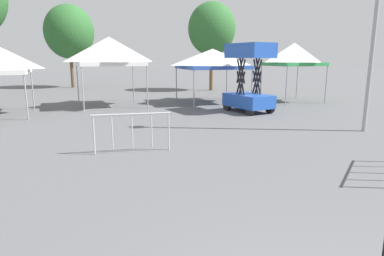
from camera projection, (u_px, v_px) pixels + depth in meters
The scene contains 7 objects.
canopy_tent_behind_left at pixel (109, 51), 17.27m from camera, with size 3.39×3.39×3.60m.
canopy_tent_left_of_center at pixel (212, 59), 18.69m from camera, with size 3.63×3.63×3.03m.
canopy_tent_far_right at pixel (294, 54), 19.17m from camera, with size 2.85×2.85×3.38m.
scissor_lift at pixel (249, 90), 15.70m from camera, with size 1.75×2.50×3.19m.
tree_behind_tents_center at pixel (212, 29), 25.58m from camera, with size 3.66×3.66×6.75m.
tree_behind_tents_right at pixel (69, 32), 28.17m from camera, with size 4.10×4.10×6.97m.
crowd_barrier_near_person at pixel (132, 125), 8.92m from camera, with size 2.09×0.35×1.08m.
Camera 1 is at (-1.89, -1.20, 2.52)m, focal length 31.08 mm.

